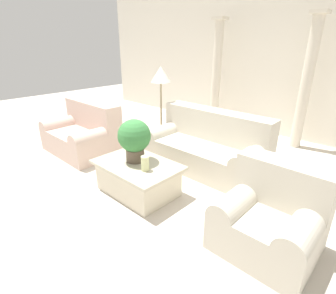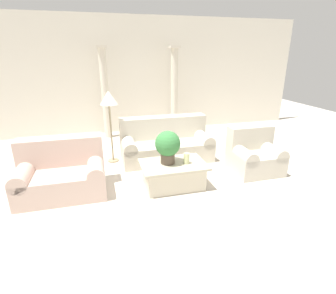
{
  "view_description": "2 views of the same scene",
  "coord_description": "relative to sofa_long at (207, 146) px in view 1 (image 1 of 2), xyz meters",
  "views": [
    {
      "loc": [
        2.5,
        -2.32,
        1.93
      ],
      "look_at": [
        0.12,
        0.21,
        0.52
      ],
      "focal_mm": 28.0,
      "sensor_mm": 36.0,
      "label": 1
    },
    {
      "loc": [
        -1.09,
        -4.32,
        2.24
      ],
      "look_at": [
        0.05,
        -0.05,
        0.64
      ],
      "focal_mm": 28.0,
      "sensor_mm": 36.0,
      "label": 2
    }
  ],
  "objects": [
    {
      "name": "ground_plane",
      "position": [
        -0.27,
        -0.97,
        -0.35
      ],
      "size": [
        16.0,
        16.0,
        0.0
      ],
      "primitive_type": "plane",
      "color": "beige"
    },
    {
      "name": "wall_back",
      "position": [
        -0.27,
        2.4,
        1.25
      ],
      "size": [
        10.0,
        0.06,
        3.2
      ],
      "color": "silver",
      "rests_on": "ground_plane"
    },
    {
      "name": "sofa_long",
      "position": [
        0.0,
        0.0,
        0.0
      ],
      "size": [
        1.93,
        0.91,
        0.9
      ],
      "color": "beige",
      "rests_on": "ground_plane"
    },
    {
      "name": "loveseat",
      "position": [
        -2.05,
        -1.01,
        0.0
      ],
      "size": [
        1.38,
        0.91,
        0.9
      ],
      "color": "beige",
      "rests_on": "ground_plane"
    },
    {
      "name": "coffee_table",
      "position": [
        -0.2,
        -1.3,
        -0.13
      ],
      "size": [
        1.12,
        0.76,
        0.43
      ],
      "color": "beige",
      "rests_on": "ground_plane"
    },
    {
      "name": "potted_plant",
      "position": [
        -0.29,
        -1.26,
        0.41
      ],
      "size": [
        0.43,
        0.43,
        0.57
      ],
      "color": "brown",
      "rests_on": "coffee_table"
    },
    {
      "name": "pillar_candle",
      "position": [
        0.02,
        -1.36,
        0.18
      ],
      "size": [
        0.1,
        0.1,
        0.19
      ],
      "color": "beige",
      "rests_on": "coffee_table"
    },
    {
      "name": "floor_lamp",
      "position": [
        -1.15,
        0.12,
        0.94
      ],
      "size": [
        0.35,
        0.35,
        1.52
      ],
      "color": "gray",
      "rests_on": "ground_plane"
    },
    {
      "name": "column_left",
      "position": [
        -1.16,
        1.93,
        0.88
      ],
      "size": [
        0.27,
        0.27,
        2.41
      ],
      "color": "beige",
      "rests_on": "ground_plane"
    },
    {
      "name": "column_right",
      "position": [
        0.76,
        1.93,
        0.88
      ],
      "size": [
        0.27,
        0.27,
        2.41
      ],
      "color": "beige",
      "rests_on": "ground_plane"
    },
    {
      "name": "armchair",
      "position": [
        1.52,
        -1.09,
        -0.0
      ],
      "size": [
        0.91,
        0.8,
        0.87
      ],
      "color": "beige",
      "rests_on": "ground_plane"
    }
  ]
}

